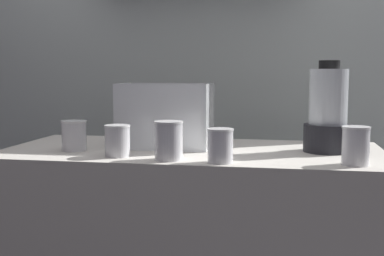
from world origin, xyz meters
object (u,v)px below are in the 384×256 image
at_px(juice_cup_carrot_far_left, 74,138).
at_px(juice_cup_carrot_left, 117,143).
at_px(juice_cup_orange_right, 220,147).
at_px(carrot_display_bin, 167,127).
at_px(juice_cup_mango_far_right, 356,148).
at_px(blender_pitcher, 328,114).
at_px(juice_cup_orange_middle, 169,142).

height_order(juice_cup_carrot_far_left, juice_cup_carrot_left, juice_cup_carrot_far_left).
bearing_deg(juice_cup_carrot_left, juice_cup_orange_right, -9.24).
bearing_deg(carrot_display_bin, juice_cup_carrot_far_left, -155.06).
bearing_deg(juice_cup_mango_far_right, juice_cup_carrot_left, 178.25).
distance_m(carrot_display_bin, juice_cup_mango_far_right, 0.71).
distance_m(blender_pitcher, juice_cup_carrot_far_left, 0.92).
xyz_separation_m(juice_cup_orange_middle, juice_cup_orange_right, (0.17, -0.02, -0.01)).
bearing_deg(juice_cup_orange_middle, carrot_display_bin, 104.46).
bearing_deg(carrot_display_bin, juice_cup_orange_middle, -75.54).
bearing_deg(juice_cup_mango_far_right, juice_cup_carrot_far_left, 173.06).
distance_m(blender_pitcher, juice_cup_orange_right, 0.46).
relative_size(juice_cup_carrot_left, juice_cup_orange_right, 0.99).
height_order(juice_cup_carrot_left, juice_cup_orange_right, juice_cup_orange_right).
bearing_deg(juice_cup_carrot_left, blender_pitcher, 17.99).
xyz_separation_m(carrot_display_bin, juice_cup_carrot_far_left, (-0.31, -0.15, -0.03)).
bearing_deg(juice_cup_orange_right, carrot_display_bin, 129.23).
distance_m(juice_cup_orange_right, juice_cup_mango_far_right, 0.42).
bearing_deg(blender_pitcher, juice_cup_carrot_far_left, -171.48).
relative_size(juice_cup_carrot_far_left, juice_cup_mango_far_right, 0.91).
xyz_separation_m(carrot_display_bin, blender_pitcher, (0.60, -0.01, 0.06)).
height_order(blender_pitcher, juice_cup_orange_right, blender_pitcher).
bearing_deg(juice_cup_orange_middle, blender_pitcher, 27.17).
xyz_separation_m(juice_cup_orange_right, juice_cup_mango_far_right, (0.41, 0.03, 0.00)).
bearing_deg(juice_cup_carrot_far_left, juice_cup_mango_far_right, -6.94).
height_order(carrot_display_bin, juice_cup_carrot_far_left, carrot_display_bin).
distance_m(juice_cup_carrot_far_left, juice_cup_orange_middle, 0.41).
distance_m(carrot_display_bin, juice_cup_carrot_left, 0.27).
relative_size(blender_pitcher, juice_cup_mango_far_right, 2.72).
relative_size(juice_cup_orange_middle, juice_cup_mango_far_right, 1.06).
distance_m(blender_pitcher, juice_cup_mango_far_right, 0.27).
relative_size(blender_pitcher, juice_cup_carrot_far_left, 2.98).
bearing_deg(juice_cup_orange_middle, juice_cup_carrot_far_left, 161.02).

